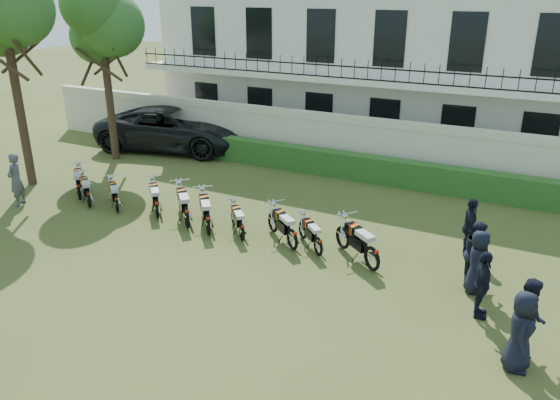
{
  "coord_description": "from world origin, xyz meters",
  "views": [
    {
      "loc": [
        7.92,
        -12.21,
        7.03
      ],
      "look_at": [
        0.77,
        1.75,
        0.9
      ],
      "focal_mm": 35.0,
      "sensor_mm": 36.0,
      "label": 1
    }
  ],
  "objects": [
    {
      "name": "motorcycle_9",
      "position": [
        4.24,
        0.29,
        0.54
      ],
      "size": [
        1.76,
        1.37,
        1.16
      ],
      "rotation": [
        0.0,
        0.0,
        0.92
      ],
      "color": "black",
      "rests_on": "ground"
    },
    {
      "name": "motorcycle_4",
      "position": [
        -1.74,
        0.31,
        0.53
      ],
      "size": [
        1.56,
        1.59,
        1.16
      ],
      "rotation": [
        0.0,
        0.0,
        0.77
      ],
      "color": "black",
      "rests_on": "ground"
    },
    {
      "name": "officer_5",
      "position": [
        6.32,
        2.46,
        0.84
      ],
      "size": [
        0.58,
        1.04,
        1.67
      ],
      "primitive_type": "imported",
      "rotation": [
        0.0,
        0.0,
        1.75
      ],
      "color": "black",
      "rests_on": "ground"
    },
    {
      "name": "inspector",
      "position": [
        -8.1,
        -0.69,
        0.92
      ],
      "size": [
        0.62,
        0.77,
        1.83
      ],
      "primitive_type": "imported",
      "rotation": [
        0.0,
        0.0,
        -1.25
      ],
      "color": "#58585D",
      "rests_on": "ground"
    },
    {
      "name": "motorcycle_5",
      "position": [
        -0.86,
        0.18,
        0.52
      ],
      "size": [
        1.42,
        1.65,
        1.13
      ],
      "rotation": [
        0.0,
        0.0,
        0.7
      ],
      "color": "black",
      "rests_on": "ground"
    },
    {
      "name": "officer_4",
      "position": [
        6.74,
        0.86,
        0.85
      ],
      "size": [
        0.75,
        0.9,
        1.69
      ],
      "primitive_type": "imported",
      "rotation": [
        0.0,
        0.0,
        1.71
      ],
      "color": "black",
      "rests_on": "ground"
    },
    {
      "name": "tree_west_near",
      "position": [
        -8.96,
        5.0,
        5.89
      ],
      "size": [
        3.4,
        3.2,
        7.9
      ],
      "color": "#473323",
      "rests_on": "ground"
    },
    {
      "name": "motorcycle_2",
      "position": [
        -4.58,
        0.28,
        0.45
      ],
      "size": [
        1.41,
        1.22,
        0.97
      ],
      "rotation": [
        0.0,
        0.0,
        0.87
      ],
      "color": "black",
      "rests_on": "ground"
    },
    {
      "name": "motorcycle_1",
      "position": [
        -5.73,
        0.18,
        0.46
      ],
      "size": [
        1.52,
        1.19,
        1.0
      ],
      "rotation": [
        0.0,
        0.0,
        0.92
      ],
      "color": "black",
      "rests_on": "ground"
    },
    {
      "name": "motorcycle_0",
      "position": [
        -6.57,
        0.57,
        0.49
      ],
      "size": [
        1.44,
        1.43,
        1.06
      ],
      "rotation": [
        0.0,
        0.0,
        0.79
      ],
      "color": "black",
      "rests_on": "ground"
    },
    {
      "name": "motorcycle_8",
      "position": [
        2.64,
        0.44,
        0.43
      ],
      "size": [
        1.3,
        1.25,
        0.94
      ],
      "rotation": [
        0.0,
        0.0,
        0.81
      ],
      "color": "black",
      "rests_on": "ground"
    },
    {
      "name": "hedge",
      "position": [
        1.0,
        7.2,
        0.5
      ],
      "size": [
        18.0,
        0.6,
        1.0
      ],
      "primitive_type": "cube",
      "color": "#24491A",
      "rests_on": "ground"
    },
    {
      "name": "motorcycle_7",
      "position": [
        1.84,
        0.44,
        0.5
      ],
      "size": [
        1.61,
        1.29,
        1.07
      ],
      "rotation": [
        0.0,
        0.0,
        0.91
      ],
      "color": "black",
      "rests_on": "ground"
    },
    {
      "name": "officer_3",
      "position": [
        6.83,
        0.46,
        0.81
      ],
      "size": [
        0.61,
        0.85,
        1.63
      ],
      "primitive_type": "imported",
      "rotation": [
        0.0,
        0.0,
        1.69
      ],
      "color": "black",
      "rests_on": "ground"
    },
    {
      "name": "building",
      "position": [
        0.0,
        13.96,
        3.71
      ],
      "size": [
        20.4,
        9.6,
        7.4
      ],
      "color": "silver",
      "rests_on": "ground"
    },
    {
      "name": "perimeter_wall",
      "position": [
        0.0,
        8.0,
        1.17
      ],
      "size": [
        30.0,
        0.35,
        2.3
      ],
      "color": "beige",
      "rests_on": "ground"
    },
    {
      "name": "suv",
      "position": [
        -7.63,
        7.41,
        0.97
      ],
      "size": [
        7.47,
        4.63,
        1.93
      ],
      "primitive_type": "imported",
      "rotation": [
        0.0,
        0.0,
        1.79
      ],
      "color": "black",
      "rests_on": "ground"
    },
    {
      "name": "officer_1",
      "position": [
        8.11,
        -1.5,
        0.83
      ],
      "size": [
        0.84,
        0.96,
        1.66
      ],
      "primitive_type": "imported",
      "rotation": [
        0.0,
        0.0,
        1.88
      ],
      "color": "black",
      "rests_on": "ground"
    },
    {
      "name": "motorcycle_3",
      "position": [
        -3.07,
        0.5,
        0.5
      ],
      "size": [
        1.42,
        1.5,
        1.07
      ],
      "rotation": [
        0.0,
        0.0,
        0.76
      ],
      "color": "black",
      "rests_on": "ground"
    },
    {
      "name": "officer_2",
      "position": [
        7.09,
        -0.64,
        0.81
      ],
      "size": [
        0.51,
        0.99,
        1.63
      ],
      "primitive_type": "imported",
      "rotation": [
        0.0,
        0.0,
        1.69
      ],
      "color": "black",
      "rests_on": "ground"
    },
    {
      "name": "ground",
      "position": [
        0.0,
        0.0,
        0.0
      ],
      "size": [
        100.0,
        100.0,
        0.0
      ],
      "primitive_type": "plane",
      "color": "#37471C",
      "rests_on": "ground"
    },
    {
      "name": "motorcycle_6",
      "position": [
        0.25,
        0.3,
        0.44
      ],
      "size": [
        1.26,
        1.33,
        0.95
      ],
      "rotation": [
        0.0,
        0.0,
        0.75
      ],
      "color": "black",
      "rests_on": "ground"
    },
    {
      "name": "officer_0",
      "position": [
        8.02,
        -2.21,
        0.85
      ],
      "size": [
        0.6,
        0.87,
        1.7
      ],
      "primitive_type": "imported",
      "rotation": [
        0.0,
        0.0,
        1.64
      ],
      "color": "black",
      "rests_on": "ground"
    }
  ]
}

